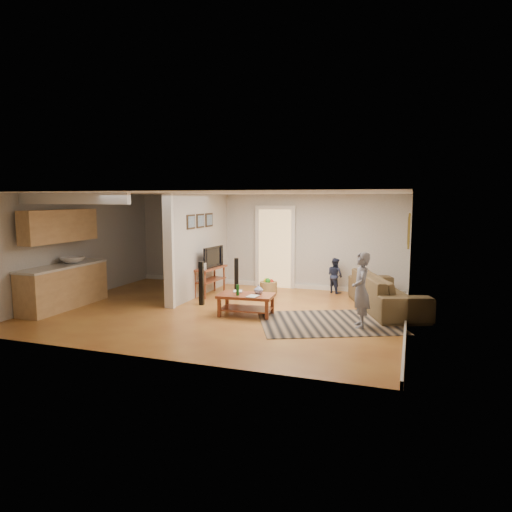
# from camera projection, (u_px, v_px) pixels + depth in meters

# --- Properties ---
(ground) EXTENTS (7.50, 7.50, 0.00)m
(ground) POSITION_uv_depth(u_px,v_px,m) (222.00, 311.00, 9.72)
(ground) COLOR brown
(ground) RESTS_ON ground
(room_shell) EXTENTS (7.54, 6.02, 2.52)m
(room_shell) POSITION_uv_depth(u_px,v_px,m) (186.00, 240.00, 10.28)
(room_shell) COLOR #ADAAA6
(room_shell) RESTS_ON ground
(area_rug) EXTENTS (3.15, 2.79, 0.01)m
(area_rug) POSITION_uv_depth(u_px,v_px,m) (328.00, 322.00, 8.82)
(area_rug) COLOR black
(area_rug) RESTS_ON ground
(sofa) EXTENTS (1.91, 2.83, 0.77)m
(sofa) POSITION_uv_depth(u_px,v_px,m) (386.00, 310.00, 9.86)
(sofa) COLOR #403120
(sofa) RESTS_ON ground
(coffee_table) EXTENTS (1.17, 0.74, 0.66)m
(coffee_table) POSITION_uv_depth(u_px,v_px,m) (247.00, 299.00, 9.35)
(coffee_table) COLOR maroon
(coffee_table) RESTS_ON ground
(tv_console) EXTENTS (0.52, 1.14, 0.96)m
(tv_console) POSITION_uv_depth(u_px,v_px,m) (210.00, 270.00, 11.30)
(tv_console) COLOR maroon
(tv_console) RESTS_ON ground
(speaker_left) EXTENTS (0.10, 0.10, 0.99)m
(speaker_left) POSITION_uv_depth(u_px,v_px,m) (201.00, 283.00, 10.25)
(speaker_left) COLOR black
(speaker_left) RESTS_ON ground
(speaker_right) EXTENTS (0.12, 0.12, 0.96)m
(speaker_right) POSITION_uv_depth(u_px,v_px,m) (237.00, 278.00, 11.04)
(speaker_right) COLOR black
(speaker_right) RESTS_ON ground
(toy_basket) EXTENTS (0.44, 0.44, 0.39)m
(toy_basket) POSITION_uv_depth(u_px,v_px,m) (268.00, 287.00, 11.59)
(toy_basket) COLOR olive
(toy_basket) RESTS_ON ground
(child) EXTENTS (0.45, 0.58, 1.41)m
(child) POSITION_uv_depth(u_px,v_px,m) (360.00, 327.00, 8.52)
(child) COLOR slate
(child) RESTS_ON ground
(toddler) EXTENTS (0.55, 0.53, 0.90)m
(toddler) POSITION_uv_depth(u_px,v_px,m) (335.00, 293.00, 11.62)
(toddler) COLOR #222A47
(toddler) RESTS_ON ground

